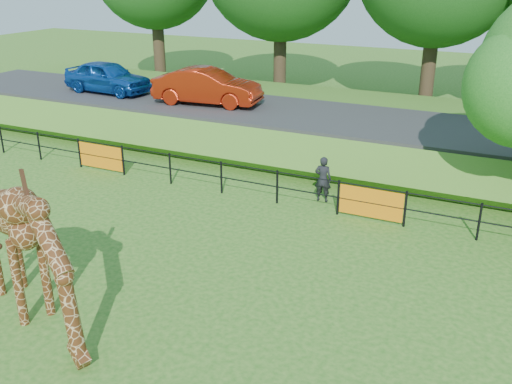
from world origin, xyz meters
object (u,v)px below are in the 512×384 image
giraffe (30,256)px  visitor (323,179)px  car_blue (108,77)px  car_red (207,86)px

giraffe → visitor: giraffe is taller
visitor → car_blue: bearing=-26.7°
giraffe → car_blue: giraffe is taller
car_red → visitor: bearing=-131.8°
visitor → giraffe: bearing=65.3°
giraffe → car_blue: bearing=147.0°
car_blue → visitor: 13.43m
car_red → visitor: car_red is taller
car_blue → car_red: bearing=-86.9°
car_red → visitor: 8.67m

